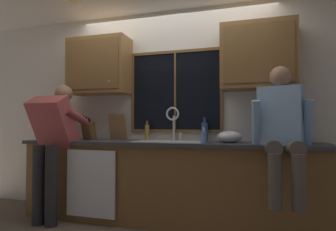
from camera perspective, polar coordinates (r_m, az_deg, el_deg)
back_wall at (r=3.58m, az=1.22°, el=0.79°), size 5.77×0.12×2.55m
ceiling_downlight_left at (r=3.69m, az=-18.28°, el=21.07°), size 0.14×0.14×0.01m
window_glass at (r=3.53m, az=1.50°, el=4.90°), size 1.10×0.02×0.95m
window_frame_top at (r=3.61m, az=1.45°, el=12.71°), size 1.17×0.02×0.04m
window_frame_bottom at (r=3.50m, az=1.46°, el=-3.13°), size 1.17×0.02×0.04m
window_frame_left at (r=3.70m, az=-7.08°, el=4.60°), size 0.03×0.02×0.95m
window_frame_right at (r=3.42m, az=10.72°, el=5.14°), size 0.03×0.02×0.95m
window_mullion_center at (r=3.52m, az=1.44°, el=4.92°), size 0.02×0.02×0.95m
lower_cabinet_run at (r=3.31m, az=-0.41°, el=-13.54°), size 3.37×0.58×0.88m
countertop at (r=3.23m, az=-0.51°, el=-5.61°), size 3.43×0.62×0.04m
dishwasher_front at (r=3.34m, az=-15.32°, el=-13.08°), size 0.60×0.02×0.74m
upper_cabinet_left at (r=3.80m, az=-13.72°, el=9.57°), size 0.79×0.36×0.72m
upper_cabinet_right at (r=3.31m, az=17.62°, el=11.31°), size 0.79×0.36×0.72m
sink at (r=3.24m, az=0.15°, el=-6.98°), size 0.80×0.46×0.21m
faucet at (r=3.39m, az=1.13°, el=-0.80°), size 0.18×0.09×0.40m
person_standing at (r=3.53m, az=-22.17°, el=-3.96°), size 0.53×0.67×1.59m
person_sitting_on_counter at (r=2.83m, az=21.98°, el=-1.93°), size 0.54×0.66×1.26m
knife_block at (r=3.71m, az=-15.66°, el=-3.04°), size 0.12×0.18×0.32m
cutting_board at (r=3.70m, az=-10.10°, el=-2.22°), size 0.23×0.09×0.33m
mixing_bowl at (r=3.13m, az=12.28°, el=-4.23°), size 0.27×0.27×0.13m
soap_dispenser at (r=3.02m, az=7.18°, el=-4.27°), size 0.06×0.07×0.17m
bottle_green_glass at (r=3.51m, az=-4.25°, el=-3.31°), size 0.06×0.06×0.24m
bottle_tall_clear at (r=3.34m, az=7.41°, el=-3.14°), size 0.07×0.07×0.28m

